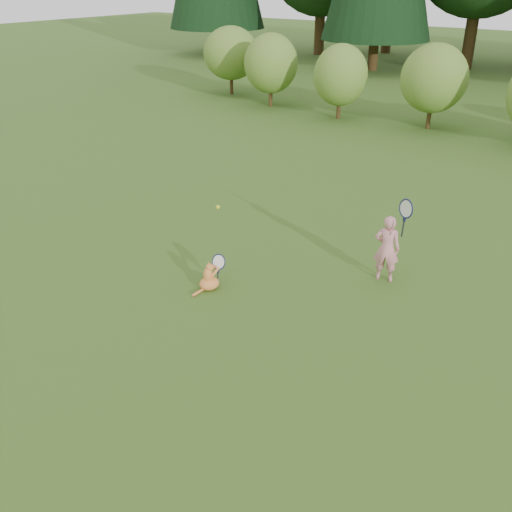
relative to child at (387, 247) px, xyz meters
The scene contains 5 objects.
ground 3.02m from the child, 123.85° to the right, with size 100.00×100.00×0.00m, color #325116.
shrub_row 10.70m from the child, 98.89° to the left, with size 28.00×3.00×2.80m, color olive, non-canonical shape.
child is the anchor object (origin of this frame).
cat 2.93m from the child, 138.90° to the right, with size 0.48×0.69×0.64m.
tennis_ball 2.84m from the child, 151.56° to the right, with size 0.07×0.07×0.07m.
Camera 1 is at (4.72, -5.59, 4.63)m, focal length 40.00 mm.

